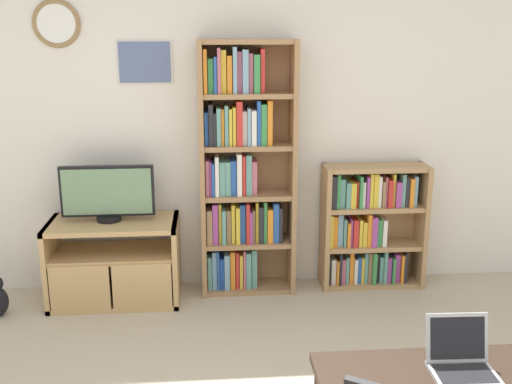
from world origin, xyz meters
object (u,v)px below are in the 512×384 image
(laptop, at_px, (461,359))
(remote_near_laptop, at_px, (362,383))
(television, at_px, (108,193))
(bookshelf_short, at_px, (369,226))
(bookshelf_tall, at_px, (242,172))
(tv_stand, at_px, (115,261))

(laptop, distance_m, remote_near_laptop, 0.51)
(television, distance_m, bookshelf_short, 2.02)
(television, relative_size, bookshelf_tall, 0.35)
(bookshelf_short, bearing_deg, remote_near_laptop, -105.68)
(bookshelf_tall, distance_m, laptop, 2.21)
(television, bearing_deg, tv_stand, -58.35)
(television, distance_m, bookshelf_tall, 1.00)
(bookshelf_tall, bearing_deg, bookshelf_short, 0.63)
(tv_stand, bearing_deg, television, 121.65)
(television, height_order, bookshelf_short, television)
(laptop, height_order, remote_near_laptop, laptop)
(laptop, bearing_deg, bookshelf_tall, 117.56)
(tv_stand, distance_m, bookshelf_short, 1.98)
(tv_stand, distance_m, bookshelf_tall, 1.16)
(bookshelf_short, xyz_separation_m, laptop, (-0.07, -1.95, -0.01))
(laptop, bearing_deg, remote_near_laptop, -169.36)
(tv_stand, height_order, television, television)
(tv_stand, xyz_separation_m, television, (-0.02, 0.04, 0.52))
(tv_stand, distance_m, remote_near_laptop, 2.34)
(bookshelf_tall, bearing_deg, laptop, -64.46)
(remote_near_laptop, bearing_deg, bookshelf_short, 16.32)
(tv_stand, relative_size, television, 1.41)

